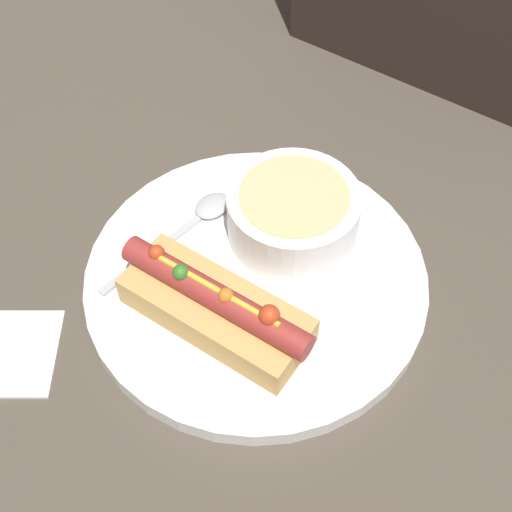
# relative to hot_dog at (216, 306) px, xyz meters

# --- Properties ---
(ground_plane) EXTENTS (4.00, 4.00, 0.00)m
(ground_plane) POSITION_rel_hot_dog_xyz_m (0.00, 0.06, -0.04)
(ground_plane) COLOR #4C4238
(dinner_plate) EXTENTS (0.30, 0.30, 0.02)m
(dinner_plate) POSITION_rel_hot_dog_xyz_m (0.00, 0.06, -0.03)
(dinner_plate) COLOR white
(dinner_plate) RESTS_ON ground_plane
(hot_dog) EXTENTS (0.17, 0.06, 0.06)m
(hot_dog) POSITION_rel_hot_dog_xyz_m (0.00, 0.00, 0.00)
(hot_dog) COLOR tan
(hot_dog) RESTS_ON dinner_plate
(soup_bowl) EXTENTS (0.12, 0.12, 0.05)m
(soup_bowl) POSITION_rel_hot_dog_xyz_m (-0.00, 0.11, 0.01)
(soup_bowl) COLOR white
(soup_bowl) RESTS_ON dinner_plate
(spoon) EXTENTS (0.04, 0.15, 0.01)m
(spoon) POSITION_rel_hot_dog_xyz_m (-0.08, 0.08, -0.02)
(spoon) COLOR #B7B7BC
(spoon) RESTS_ON dinner_plate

